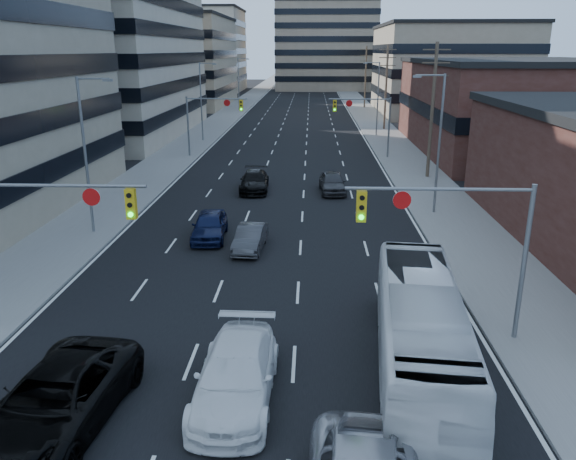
% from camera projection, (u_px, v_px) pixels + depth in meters
% --- Properties ---
extents(road_surface, '(18.00, 300.00, 0.02)m').
position_uv_depth(road_surface, '(302.00, 94.00, 137.47)').
color(road_surface, black).
rests_on(road_surface, ground).
extents(sidewalk_left, '(5.00, 300.00, 0.15)m').
position_uv_depth(sidewalk_left, '(255.00, 94.00, 137.89)').
color(sidewalk_left, slate).
rests_on(sidewalk_left, ground).
extents(sidewalk_right, '(5.00, 300.00, 0.15)m').
position_uv_depth(sidewalk_right, '(349.00, 94.00, 137.00)').
color(sidewalk_right, slate).
rests_on(sidewalk_right, ground).
extents(office_left_mid, '(26.00, 34.00, 28.00)m').
position_uv_depth(office_left_mid, '(70.00, 18.00, 67.65)').
color(office_left_mid, '#ADA089').
rests_on(office_left_mid, ground).
extents(office_left_far, '(20.00, 30.00, 16.00)m').
position_uv_depth(office_left_far, '(175.00, 63.00, 107.41)').
color(office_left_far, gray).
rests_on(office_left_far, ground).
extents(storefront_right_mid, '(20.00, 30.00, 9.00)m').
position_uv_depth(storefront_right_mid, '(517.00, 108.00, 59.08)').
color(storefront_right_mid, '#472119').
rests_on(storefront_right_mid, ground).
extents(office_right_far, '(22.00, 28.00, 14.00)m').
position_uv_depth(office_right_far, '(446.00, 71.00, 94.42)').
color(office_right_far, gray).
rests_on(office_right_far, ground).
extents(bg_block_left, '(24.00, 24.00, 20.00)m').
position_uv_depth(bg_block_left, '(195.00, 51.00, 144.99)').
color(bg_block_left, '#ADA089').
rests_on(bg_block_left, ground).
extents(bg_block_right, '(22.00, 22.00, 12.00)m').
position_uv_depth(bg_block_right, '(436.00, 69.00, 134.39)').
color(bg_block_right, gray).
rests_on(bg_block_right, ground).
extents(signal_near_left, '(6.59, 0.33, 6.00)m').
position_uv_depth(signal_near_left, '(42.00, 225.00, 20.40)').
color(signal_near_left, slate).
rests_on(signal_near_left, ground).
extents(signal_near_right, '(6.59, 0.33, 6.00)m').
position_uv_depth(signal_near_right, '(456.00, 230.00, 19.83)').
color(signal_near_right, slate).
rests_on(signal_near_right, ground).
extents(signal_far_left, '(6.09, 0.33, 6.00)m').
position_uv_depth(signal_far_left, '(211.00, 114.00, 55.61)').
color(signal_far_left, slate).
rests_on(signal_far_left, ground).
extents(signal_far_right, '(6.09, 0.33, 6.00)m').
position_uv_depth(signal_far_right, '(366.00, 115.00, 55.02)').
color(signal_far_right, slate).
rests_on(signal_far_right, ground).
extents(utility_pole_block, '(2.20, 0.28, 11.00)m').
position_uv_depth(utility_pole_block, '(432.00, 109.00, 45.83)').
color(utility_pole_block, '#4C3D2D').
rests_on(utility_pole_block, ground).
extents(utility_pole_midblock, '(2.20, 0.28, 11.00)m').
position_uv_depth(utility_pole_midblock, '(386.00, 86.00, 74.36)').
color(utility_pole_midblock, '#4C3D2D').
rests_on(utility_pole_midblock, ground).
extents(utility_pole_distant, '(2.20, 0.28, 11.00)m').
position_uv_depth(utility_pole_distant, '(366.00, 76.00, 102.89)').
color(utility_pole_distant, '#4C3D2D').
rests_on(utility_pole_distant, ground).
extents(streetlight_left_near, '(2.03, 0.22, 9.00)m').
position_uv_depth(streetlight_left_near, '(87.00, 149.00, 31.71)').
color(streetlight_left_near, slate).
rests_on(streetlight_left_near, ground).
extents(streetlight_left_mid, '(2.03, 0.22, 9.00)m').
position_uv_depth(streetlight_left_mid, '(202.00, 98.00, 64.99)').
color(streetlight_left_mid, slate).
rests_on(streetlight_left_mid, ground).
extents(streetlight_left_far, '(2.03, 0.22, 9.00)m').
position_uv_depth(streetlight_left_far, '(239.00, 82.00, 98.28)').
color(streetlight_left_far, slate).
rests_on(streetlight_left_far, ground).
extents(streetlight_right_near, '(2.03, 0.22, 9.00)m').
position_uv_depth(streetlight_right_near, '(437.00, 138.00, 35.67)').
color(streetlight_right_near, slate).
rests_on(streetlight_right_near, ground).
extents(streetlight_right_far, '(2.03, 0.22, 9.00)m').
position_uv_depth(streetlight_right_far, '(377.00, 95.00, 68.95)').
color(streetlight_right_far, slate).
rests_on(streetlight_right_far, ground).
extents(black_pickup, '(3.60, 6.71, 1.79)m').
position_uv_depth(black_pickup, '(57.00, 400.00, 15.97)').
color(black_pickup, black).
rests_on(black_pickup, ground).
extents(white_van, '(2.48, 5.84, 1.68)m').
position_uv_depth(white_van, '(236.00, 375.00, 17.31)').
color(white_van, white).
rests_on(white_van, ground).
extents(transit_bus, '(3.67, 11.20, 3.06)m').
position_uv_depth(transit_bus, '(420.00, 330.00, 18.60)').
color(transit_bus, silver).
rests_on(transit_bus, ground).
extents(sedan_blue, '(2.10, 4.70, 1.57)m').
position_uv_depth(sedan_blue, '(210.00, 225.00, 32.18)').
color(sedan_blue, '#0D1435').
rests_on(sedan_blue, ground).
extents(sedan_grey_center, '(1.70, 4.11, 1.32)m').
position_uv_depth(sedan_grey_center, '(250.00, 238.00, 30.42)').
color(sedan_grey_center, '#38383B').
rests_on(sedan_grey_center, ground).
extents(sedan_black_far, '(2.31, 5.29, 1.51)m').
position_uv_depth(sedan_black_far, '(254.00, 181.00, 43.10)').
color(sedan_black_far, black).
rests_on(sedan_black_far, ground).
extents(sedan_grey_right, '(2.12, 4.72, 1.58)m').
position_uv_depth(sedan_grey_right, '(332.00, 182.00, 42.60)').
color(sedan_grey_right, '#333335').
rests_on(sedan_grey_right, ground).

